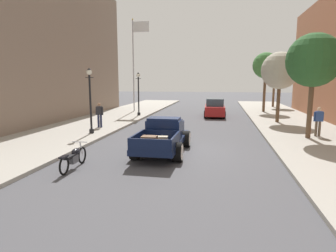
{
  "coord_description": "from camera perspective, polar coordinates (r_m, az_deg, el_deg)",
  "views": [
    {
      "loc": [
        2.05,
        -13.24,
        3.28
      ],
      "look_at": [
        -0.57,
        0.88,
        1.0
      ],
      "focal_mm": 30.8,
      "sensor_mm": 36.0,
      "label": 1
    }
  ],
  "objects": [
    {
      "name": "motorcycle_parked",
      "position": [
        11.36,
        -18.18,
        -5.91
      ],
      "size": [
        0.62,
        2.12,
        0.93
      ],
      "color": "black",
      "rests_on": "ground"
    },
    {
      "name": "flagpole",
      "position": [
        29.89,
        -6.47,
        13.74
      ],
      "size": [
        1.74,
        0.16,
        9.16
      ],
      "color": "#B2B2B7",
      "rests_on": "sidewalk_left"
    },
    {
      "name": "street_tree_second",
      "position": [
        23.28,
        21.29,
        10.14
      ],
      "size": [
        2.76,
        2.76,
        5.23
      ],
      "color": "brown",
      "rests_on": "sidewalk_right"
    },
    {
      "name": "car_background_red",
      "position": [
        26.72,
        9.22,
        3.5
      ],
      "size": [
        1.98,
        4.36,
        1.65
      ],
      "color": "#AD1E1E",
      "rests_on": "ground"
    },
    {
      "name": "pedestrian_sidewalk_left",
      "position": [
        19.83,
        -13.41,
        2.42
      ],
      "size": [
        0.53,
        0.22,
        1.65
      ],
      "color": "#232847",
      "rests_on": "sidewalk_left"
    },
    {
      "name": "sidewalk_left",
      "position": [
        16.49,
        -24.12,
        -2.98
      ],
      "size": [
        5.5,
        64.0,
        0.15
      ],
      "primitive_type": "cube",
      "color": "#9E998E",
      "rests_on": "ground"
    },
    {
      "name": "street_lamp_far",
      "position": [
        26.16,
        -5.86,
        7.01
      ],
      "size": [
        0.5,
        0.32,
        3.85
      ],
      "color": "black",
      "rests_on": "sidewalk_left"
    },
    {
      "name": "hotrod_truck_navy",
      "position": [
        13.36,
        -0.82,
        -1.88
      ],
      "size": [
        2.22,
        4.96,
        1.58
      ],
      "color": "#0F1938",
      "rests_on": "ground"
    },
    {
      "name": "ground_plane",
      "position": [
        13.79,
        1.66,
        -4.74
      ],
      "size": [
        140.0,
        140.0,
        0.0
      ],
      "primitive_type": "plane",
      "color": "#47474C"
    },
    {
      "name": "street_lamp_near",
      "position": [
        17.64,
        -15.15,
        5.8
      ],
      "size": [
        0.5,
        0.32,
        3.85
      ],
      "color": "black",
      "rests_on": "sidewalk_left"
    },
    {
      "name": "street_tree_nearest",
      "position": [
        17.41,
        26.87,
        11.46
      ],
      "size": [
        2.83,
        2.83,
        5.6
      ],
      "color": "brown",
      "rests_on": "sidewalk_right"
    },
    {
      "name": "street_tree_third",
      "position": [
        30.61,
        18.77,
        11.22
      ],
      "size": [
        2.54,
        2.54,
        5.87
      ],
      "color": "brown",
      "rests_on": "sidewalk_right"
    },
    {
      "name": "pedestrian_sidewalk_right",
      "position": [
        18.27,
        27.62,
        1.09
      ],
      "size": [
        0.53,
        0.22,
        1.65
      ],
      "color": "brown",
      "rests_on": "sidewalk_right"
    },
    {
      "name": "street_tree_farthest",
      "position": [
        36.77,
        20.41,
        10.65
      ],
      "size": [
        2.26,
        2.26,
        5.73
      ],
      "color": "brown",
      "rests_on": "sidewalk_right"
    }
  ]
}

